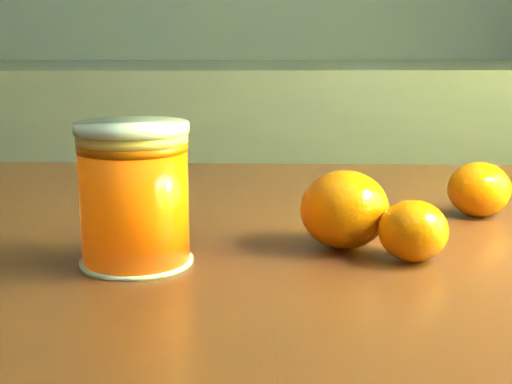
{
  "coord_description": "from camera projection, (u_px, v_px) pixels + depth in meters",
  "views": [
    {
      "loc": [
        0.63,
        -0.34,
        0.98
      ],
      "look_at": [
        0.65,
        0.22,
        0.85
      ],
      "focal_mm": 50.0,
      "sensor_mm": 36.0,
      "label": 1
    }
  ],
  "objects": [
    {
      "name": "orange_front",
      "position": [
        344.0,
        209.0,
        0.61
      ],
      "size": [
        0.09,
        0.09,
        0.07
      ],
      "primitive_type": "ellipsoid",
      "rotation": [
        0.0,
        0.0,
        -0.19
      ],
      "color": "#DB6A04",
      "rests_on": "table"
    },
    {
      "name": "orange_extra",
      "position": [
        413.0,
        231.0,
        0.58
      ],
      "size": [
        0.07,
        0.07,
        0.05
      ],
      "primitive_type": "ellipsoid",
      "rotation": [
        0.0,
        0.0,
        0.3
      ],
      "color": "#DB6A04",
      "rests_on": "table"
    },
    {
      "name": "orange_back",
      "position": [
        479.0,
        189.0,
        0.72
      ],
      "size": [
        0.07,
        0.07,
        0.06
      ],
      "primitive_type": "ellipsoid",
      "rotation": [
        0.0,
        0.0,
        -0.05
      ],
      "color": "#DB6A04",
      "rests_on": "table"
    },
    {
      "name": "table",
      "position": [
        369.0,
        339.0,
        0.68
      ],
      "size": [
        1.1,
        0.8,
        0.79
      ],
      "rotation": [
        0.0,
        0.0,
        -0.06
      ],
      "color": "#592B16",
      "rests_on": "ground"
    },
    {
      "name": "juice_glass",
      "position": [
        134.0,
        195.0,
        0.57
      ],
      "size": [
        0.09,
        0.09,
        0.11
      ],
      "rotation": [
        0.0,
        0.0,
        -0.22
      ],
      "color": "#FF5605",
      "rests_on": "table"
    }
  ]
}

